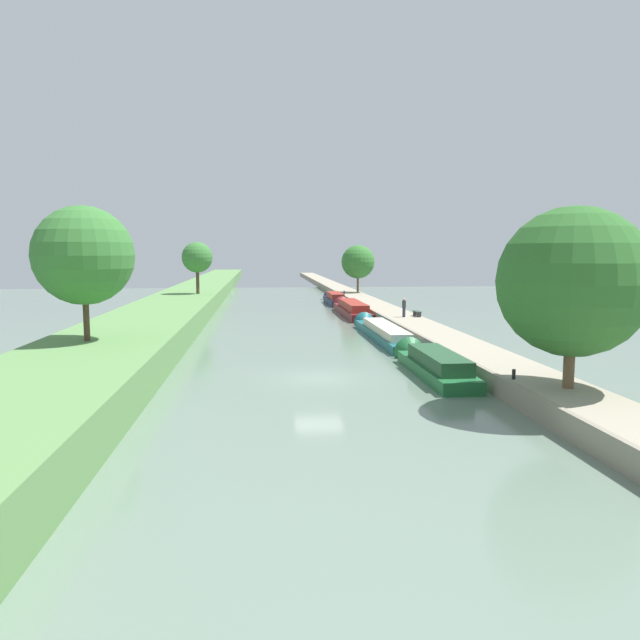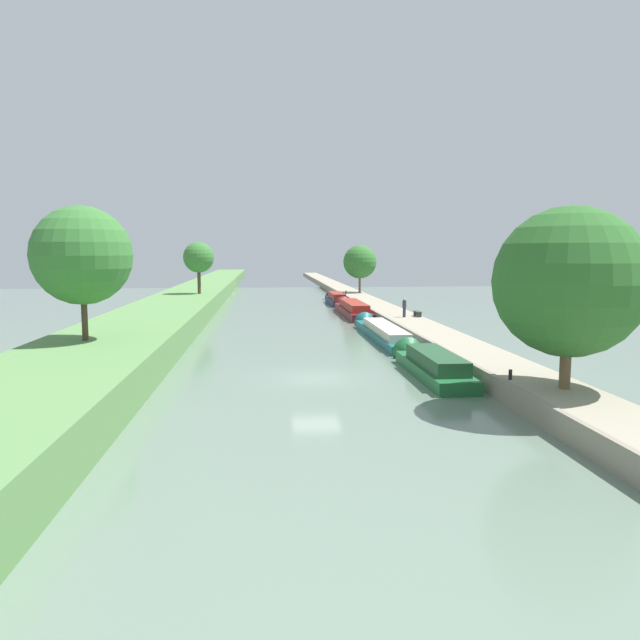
{
  "view_description": "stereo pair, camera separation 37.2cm",
  "coord_description": "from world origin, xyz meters",
  "px_view_note": "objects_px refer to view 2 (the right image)",
  "views": [
    {
      "loc": [
        -2.98,
        -30.42,
        6.61
      ],
      "look_at": [
        1.88,
        18.05,
        1.0
      ],
      "focal_mm": 33.39,
      "sensor_mm": 36.0,
      "label": 1
    },
    {
      "loc": [
        -2.61,
        -30.46,
        6.61
      ],
      "look_at": [
        1.88,
        18.05,
        1.0
      ],
      "focal_mm": 33.39,
      "sensor_mm": 36.0,
      "label": 2
    }
  ],
  "objects_px": {
    "narrowboat_navy": "(336,299)",
    "mooring_bollard_far": "(346,292)",
    "park_bench": "(417,313)",
    "person_walking": "(404,307)",
    "narrowboat_teal": "(381,332)",
    "narrowboat_green": "(429,364)",
    "narrowboat_maroon": "(352,309)",
    "mooring_bollard_near": "(510,375)"
  },
  "relations": [
    {
      "from": "person_walking",
      "to": "mooring_bollard_far",
      "type": "height_order",
      "value": "person_walking"
    },
    {
      "from": "narrowboat_teal",
      "to": "mooring_bollard_far",
      "type": "xyz_separation_m",
      "value": [
        1.95,
        34.39,
        0.69
      ]
    },
    {
      "from": "person_walking",
      "to": "mooring_bollard_near",
      "type": "bearing_deg",
      "value": -92.7
    },
    {
      "from": "narrowboat_green",
      "to": "narrowboat_maroon",
      "type": "height_order",
      "value": "narrowboat_maroon"
    },
    {
      "from": "narrowboat_maroon",
      "to": "mooring_bollard_near",
      "type": "bearing_deg",
      "value": -87.22
    },
    {
      "from": "person_walking",
      "to": "mooring_bollard_near",
      "type": "xyz_separation_m",
      "value": [
        -1.2,
        -25.39,
        -0.65
      ]
    },
    {
      "from": "narrowboat_green",
      "to": "mooring_bollard_far",
      "type": "relative_size",
      "value": 22.8
    },
    {
      "from": "narrowboat_maroon",
      "to": "narrowboat_navy",
      "type": "bearing_deg",
      "value": 90.53
    },
    {
      "from": "narrowboat_green",
      "to": "mooring_bollard_near",
      "type": "height_order",
      "value": "mooring_bollard_near"
    },
    {
      "from": "narrowboat_teal",
      "to": "narrowboat_green",
      "type": "bearing_deg",
      "value": -90.1
    },
    {
      "from": "narrowboat_maroon",
      "to": "person_walking",
      "type": "height_order",
      "value": "person_walking"
    },
    {
      "from": "narrowboat_green",
      "to": "park_bench",
      "type": "xyz_separation_m",
      "value": [
        4.45,
        19.74,
        0.75
      ]
    },
    {
      "from": "mooring_bollard_near",
      "to": "park_bench",
      "type": "distance_m",
      "value": 25.92
    },
    {
      "from": "narrowboat_maroon",
      "to": "narrowboat_navy",
      "type": "height_order",
      "value": "narrowboat_maroon"
    },
    {
      "from": "mooring_bollard_near",
      "to": "park_bench",
      "type": "xyz_separation_m",
      "value": [
        2.48,
        25.81,
        0.12
      ]
    },
    {
      "from": "narrowboat_green",
      "to": "person_walking",
      "type": "height_order",
      "value": "person_walking"
    },
    {
      "from": "mooring_bollard_near",
      "to": "mooring_bollard_far",
      "type": "bearing_deg",
      "value": 90.0
    },
    {
      "from": "narrowboat_green",
      "to": "narrowboat_navy",
      "type": "height_order",
      "value": "narrowboat_navy"
    },
    {
      "from": "narrowboat_green",
      "to": "mooring_bollard_near",
      "type": "bearing_deg",
      "value": -72.0
    },
    {
      "from": "narrowboat_teal",
      "to": "narrowboat_maroon",
      "type": "height_order",
      "value": "narrowboat_maroon"
    },
    {
      "from": "narrowboat_teal",
      "to": "person_walking",
      "type": "relative_size",
      "value": 9.67
    },
    {
      "from": "narrowboat_navy",
      "to": "park_bench",
      "type": "relative_size",
      "value": 6.91
    },
    {
      "from": "narrowboat_maroon",
      "to": "narrowboat_green",
      "type": "bearing_deg",
      "value": -90.37
    },
    {
      "from": "narrowboat_navy",
      "to": "mooring_bollard_far",
      "type": "bearing_deg",
      "value": 65.91
    },
    {
      "from": "narrowboat_green",
      "to": "narrowboat_teal",
      "type": "relative_size",
      "value": 0.64
    },
    {
      "from": "mooring_bollard_near",
      "to": "park_bench",
      "type": "relative_size",
      "value": 0.3
    },
    {
      "from": "mooring_bollard_far",
      "to": "mooring_bollard_near",
      "type": "bearing_deg",
      "value": -90.0
    },
    {
      "from": "narrowboat_navy",
      "to": "person_walking",
      "type": "height_order",
      "value": "person_walking"
    },
    {
      "from": "narrowboat_navy",
      "to": "mooring_bollard_far",
      "type": "xyz_separation_m",
      "value": [
        1.9,
        4.24,
        0.56
      ]
    },
    {
      "from": "narrowboat_navy",
      "to": "person_walking",
      "type": "distance_m",
      "value": 24.63
    },
    {
      "from": "person_walking",
      "to": "mooring_bollard_near",
      "type": "distance_m",
      "value": 25.43
    },
    {
      "from": "narrowboat_navy",
      "to": "person_walking",
      "type": "relative_size",
      "value": 6.24
    },
    {
      "from": "person_walking",
      "to": "mooring_bollard_far",
      "type": "relative_size",
      "value": 3.69
    },
    {
      "from": "narrowboat_green",
      "to": "park_bench",
      "type": "relative_size",
      "value": 6.84
    },
    {
      "from": "narrowboat_maroon",
      "to": "person_walking",
      "type": "distance_m",
      "value": 11.62
    },
    {
      "from": "mooring_bollard_far",
      "to": "park_bench",
      "type": "bearing_deg",
      "value": -84.98
    },
    {
      "from": "narrowboat_teal",
      "to": "park_bench",
      "type": "height_order",
      "value": "park_bench"
    },
    {
      "from": "person_walking",
      "to": "park_bench",
      "type": "relative_size",
      "value": 1.11
    },
    {
      "from": "narrowboat_maroon",
      "to": "narrowboat_navy",
      "type": "xyz_separation_m",
      "value": [
        -0.12,
        13.23,
        -0.01
      ]
    },
    {
      "from": "narrowboat_navy",
      "to": "narrowboat_green",
      "type": "bearing_deg",
      "value": -90.1
    },
    {
      "from": "narrowboat_navy",
      "to": "mooring_bollard_near",
      "type": "relative_size",
      "value": 23.02
    },
    {
      "from": "narrowboat_maroon",
      "to": "mooring_bollard_far",
      "type": "bearing_deg",
      "value": 84.21
    }
  ]
}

